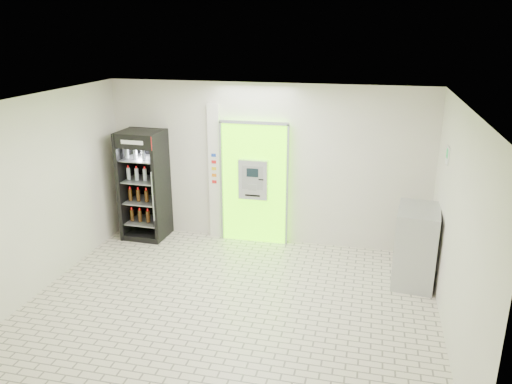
% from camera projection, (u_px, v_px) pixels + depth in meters
% --- Properties ---
extents(ground, '(6.00, 6.00, 0.00)m').
position_uv_depth(ground, '(230.00, 305.00, 7.40)').
color(ground, beige).
rests_on(ground, ground).
extents(room_shell, '(6.00, 6.00, 6.00)m').
position_uv_depth(room_shell, '(228.00, 187.00, 6.82)').
color(room_shell, silver).
rests_on(room_shell, ground).
extents(atm_assembly, '(1.30, 0.24, 2.33)m').
position_uv_depth(atm_assembly, '(254.00, 182.00, 9.31)').
color(atm_assembly, '#68FE01').
rests_on(atm_assembly, ground).
extents(pillar, '(0.22, 0.11, 2.60)m').
position_uv_depth(pillar, '(215.00, 172.00, 9.47)').
color(pillar, silver).
rests_on(pillar, ground).
extents(beverage_cooler, '(0.81, 0.76, 2.10)m').
position_uv_depth(beverage_cooler, '(145.00, 187.00, 9.57)').
color(beverage_cooler, black).
rests_on(beverage_cooler, ground).
extents(steel_cabinet, '(0.73, 1.00, 1.25)m').
position_uv_depth(steel_cabinet, '(416.00, 246.00, 7.92)').
color(steel_cabinet, '#ABAEB3').
rests_on(steel_cabinet, ground).
extents(exit_sign, '(0.02, 0.22, 0.26)m').
position_uv_depth(exit_sign, '(448.00, 155.00, 7.38)').
color(exit_sign, white).
rests_on(exit_sign, room_shell).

